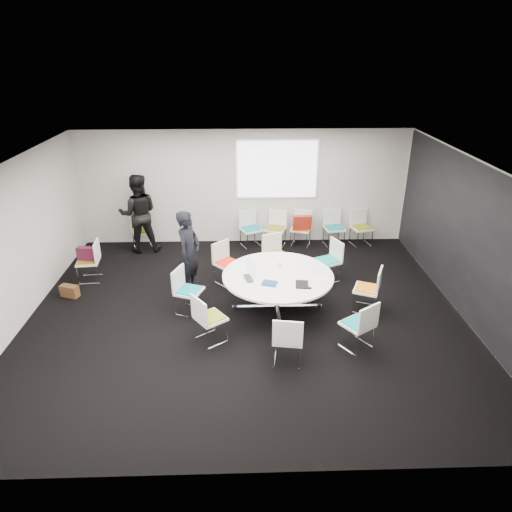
{
  "coord_description": "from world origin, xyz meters",
  "views": [
    {
      "loc": [
        -0.04,
        -7.28,
        4.58
      ],
      "look_at": [
        0.2,
        0.4,
        1.0
      ],
      "focal_mm": 32.0,
      "sensor_mm": 36.0,
      "label": 1
    }
  ],
  "objects_px": {
    "chair_ring_h": "(357,333)",
    "person_main": "(189,253)",
    "chair_back_a": "(251,236)",
    "brown_bag": "(70,291)",
    "chair_back_c": "(301,235)",
    "chair_back_e": "(361,234)",
    "chair_spare_left": "(90,268)",
    "chair_ring_a": "(366,297)",
    "chair_ring_d": "(227,271)",
    "chair_back_d": "(333,234)",
    "chair_ring_e": "(189,299)",
    "cup": "(279,265)",
    "conference_table": "(278,285)",
    "maroon_bag": "(87,254)",
    "chair_ring_g": "(288,347)",
    "chair_back_b": "(276,235)",
    "chair_person_back": "(143,237)",
    "chair_ring_c": "(275,262)",
    "chair_ring_f": "(210,327)",
    "person_back": "(139,214)",
    "chair_ring_b": "(328,268)",
    "laptop": "(251,278)"
  },
  "relations": [
    {
      "from": "chair_ring_h",
      "to": "person_main",
      "type": "distance_m",
      "value": 3.56
    },
    {
      "from": "chair_back_a",
      "to": "brown_bag",
      "type": "relative_size",
      "value": 2.44
    },
    {
      "from": "chair_back_c",
      "to": "chair_back_e",
      "type": "relative_size",
      "value": 1.0
    },
    {
      "from": "chair_spare_left",
      "to": "chair_ring_a",
      "type": "bearing_deg",
      "value": -109.19
    },
    {
      "from": "chair_ring_d",
      "to": "chair_back_d",
      "type": "xyz_separation_m",
      "value": [
        2.6,
        1.91,
        0.0
      ]
    },
    {
      "from": "chair_ring_e",
      "to": "person_main",
      "type": "distance_m",
      "value": 0.96
    },
    {
      "from": "chair_spare_left",
      "to": "brown_bag",
      "type": "height_order",
      "value": "chair_spare_left"
    },
    {
      "from": "cup",
      "to": "conference_table",
      "type": "bearing_deg",
      "value": -97.16
    },
    {
      "from": "maroon_bag",
      "to": "chair_ring_a",
      "type": "bearing_deg",
      "value": -13.94
    },
    {
      "from": "chair_ring_g",
      "to": "chair_back_b",
      "type": "bearing_deg",
      "value": 97.25
    },
    {
      "from": "chair_ring_g",
      "to": "conference_table",
      "type": "bearing_deg",
      "value": 100.49
    },
    {
      "from": "chair_person_back",
      "to": "chair_ring_e",
      "type": "bearing_deg",
      "value": 92.95
    },
    {
      "from": "chair_ring_c",
      "to": "chair_ring_e",
      "type": "bearing_deg",
      "value": 20.21
    },
    {
      "from": "chair_back_a",
      "to": "chair_back_b",
      "type": "relative_size",
      "value": 1.0
    },
    {
      "from": "conference_table",
      "to": "chair_ring_e",
      "type": "relative_size",
      "value": 2.33
    },
    {
      "from": "chair_back_c",
      "to": "chair_person_back",
      "type": "distance_m",
      "value": 3.9
    },
    {
      "from": "chair_ring_f",
      "to": "chair_back_b",
      "type": "height_order",
      "value": "same"
    },
    {
      "from": "chair_ring_a",
      "to": "chair_back_d",
      "type": "bearing_deg",
      "value": 24.5
    },
    {
      "from": "chair_ring_h",
      "to": "chair_back_c",
      "type": "xyz_separation_m",
      "value": [
        -0.42,
        4.25,
        0.0
      ]
    },
    {
      "from": "chair_ring_c",
      "to": "chair_back_d",
      "type": "distance_m",
      "value": 2.2
    },
    {
      "from": "chair_back_e",
      "to": "maroon_bag",
      "type": "height_order",
      "value": "chair_back_e"
    },
    {
      "from": "chair_ring_f",
      "to": "person_back",
      "type": "xyz_separation_m",
      "value": [
        -1.89,
        3.81,
        0.67
      ]
    },
    {
      "from": "chair_ring_b",
      "to": "maroon_bag",
      "type": "relative_size",
      "value": 2.2
    },
    {
      "from": "chair_ring_e",
      "to": "chair_ring_c",
      "type": "bearing_deg",
      "value": 151.94
    },
    {
      "from": "chair_ring_f",
      "to": "chair_back_c",
      "type": "xyz_separation_m",
      "value": [
        2.0,
        3.99,
        0.0
      ]
    },
    {
      "from": "chair_ring_f",
      "to": "chair_ring_h",
      "type": "xyz_separation_m",
      "value": [
        2.42,
        -0.26,
        0.0
      ]
    },
    {
      "from": "chair_back_a",
      "to": "chair_ring_h",
      "type": "bearing_deg",
      "value": 86.84
    },
    {
      "from": "chair_back_e",
      "to": "person_main",
      "type": "distance_m",
      "value": 4.66
    },
    {
      "from": "chair_ring_g",
      "to": "maroon_bag",
      "type": "bearing_deg",
      "value": 152.63
    },
    {
      "from": "chair_ring_c",
      "to": "person_back",
      "type": "xyz_separation_m",
      "value": [
        -3.15,
        1.36,
        0.67
      ]
    },
    {
      "from": "chair_ring_f",
      "to": "maroon_bag",
      "type": "distance_m",
      "value": 3.54
    },
    {
      "from": "person_back",
      "to": "laptop",
      "type": "height_order",
      "value": "person_back"
    },
    {
      "from": "conference_table",
      "to": "chair_spare_left",
      "type": "xyz_separation_m",
      "value": [
        -3.87,
        1.29,
        -0.24
      ]
    },
    {
      "from": "chair_back_b",
      "to": "person_back",
      "type": "relative_size",
      "value": 0.47
    },
    {
      "from": "chair_back_a",
      "to": "laptop",
      "type": "relative_size",
      "value": 2.79
    },
    {
      "from": "person_back",
      "to": "laptop",
      "type": "relative_size",
      "value": 6.01
    },
    {
      "from": "chair_ring_b",
      "to": "chair_ring_a",
      "type": "bearing_deg",
      "value": 178.36
    },
    {
      "from": "chair_ring_c",
      "to": "chair_spare_left",
      "type": "xyz_separation_m",
      "value": [
        -3.93,
        -0.17,
        0.0
      ]
    },
    {
      "from": "chair_ring_f",
      "to": "laptop",
      "type": "xyz_separation_m",
      "value": [
        0.7,
        0.85,
        0.47
      ]
    },
    {
      "from": "chair_ring_a",
      "to": "chair_back_d",
      "type": "xyz_separation_m",
      "value": [
        -0.04,
        3.1,
        0.0
      ]
    },
    {
      "from": "chair_back_c",
      "to": "chair_back_d",
      "type": "distance_m",
      "value": 0.82
    },
    {
      "from": "chair_ring_d",
      "to": "cup",
      "type": "relative_size",
      "value": 9.78
    },
    {
      "from": "chair_ring_b",
      "to": "person_main",
      "type": "xyz_separation_m",
      "value": [
        -2.85,
        -0.45,
        0.59
      ]
    },
    {
      "from": "chair_back_a",
      "to": "chair_ring_g",
      "type": "bearing_deg",
      "value": 71.55
    },
    {
      "from": "maroon_bag",
      "to": "chair_spare_left",
      "type": "bearing_deg",
      "value": 5.2
    },
    {
      "from": "chair_ring_f",
      "to": "chair_spare_left",
      "type": "distance_m",
      "value": 3.51
    },
    {
      "from": "chair_ring_g",
      "to": "maroon_bag",
      "type": "distance_m",
      "value": 4.89
    },
    {
      "from": "chair_back_e",
      "to": "chair_spare_left",
      "type": "distance_m",
      "value": 6.42
    },
    {
      "from": "chair_back_e",
      "to": "chair_ring_f",
      "type": "bearing_deg",
      "value": 33.66
    },
    {
      "from": "chair_ring_b",
      "to": "chair_ring_d",
      "type": "relative_size",
      "value": 1.0
    }
  ]
}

